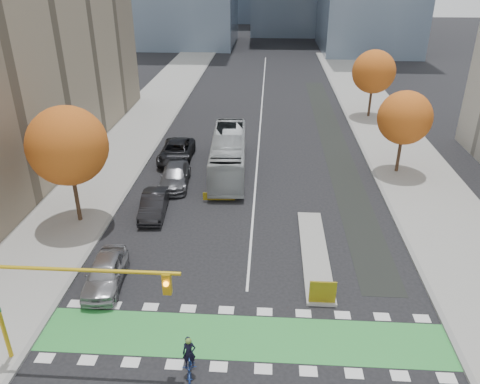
# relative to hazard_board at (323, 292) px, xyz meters

# --- Properties ---
(ground) EXTENTS (300.00, 300.00, 0.00)m
(ground) POSITION_rel_hazard_board_xyz_m (-4.00, -4.20, -0.80)
(ground) COLOR black
(ground) RESTS_ON ground
(sidewalk_west) EXTENTS (7.00, 120.00, 0.15)m
(sidewalk_west) POSITION_rel_hazard_board_xyz_m (-17.50, 15.80, -0.73)
(sidewalk_west) COLOR gray
(sidewalk_west) RESTS_ON ground
(sidewalk_east) EXTENTS (7.00, 120.00, 0.15)m
(sidewalk_east) POSITION_rel_hazard_board_xyz_m (9.50, 15.80, -0.73)
(sidewalk_east) COLOR gray
(sidewalk_east) RESTS_ON ground
(curb_west) EXTENTS (0.30, 120.00, 0.16)m
(curb_west) POSITION_rel_hazard_board_xyz_m (-14.00, 15.80, -0.73)
(curb_west) COLOR gray
(curb_west) RESTS_ON ground
(curb_east) EXTENTS (0.30, 120.00, 0.16)m
(curb_east) POSITION_rel_hazard_board_xyz_m (6.00, 15.80, -0.73)
(curb_east) COLOR gray
(curb_east) RESTS_ON ground
(bike_crossing) EXTENTS (20.00, 3.00, 0.01)m
(bike_crossing) POSITION_rel_hazard_board_xyz_m (-4.00, -2.70, -0.79)
(bike_crossing) COLOR green
(bike_crossing) RESTS_ON ground
(centre_line) EXTENTS (0.15, 70.00, 0.01)m
(centre_line) POSITION_rel_hazard_board_xyz_m (-4.00, 35.80, -0.80)
(centre_line) COLOR silver
(centre_line) RESTS_ON ground
(bike_lane_paint) EXTENTS (2.50, 50.00, 0.01)m
(bike_lane_paint) POSITION_rel_hazard_board_xyz_m (3.50, 25.80, -0.80)
(bike_lane_paint) COLOR black
(bike_lane_paint) RESTS_ON ground
(median_island) EXTENTS (1.60, 10.00, 0.16)m
(median_island) POSITION_rel_hazard_board_xyz_m (0.00, 4.80, -0.72)
(median_island) COLOR gray
(median_island) RESTS_ON ground
(hazard_board) EXTENTS (1.40, 0.12, 1.30)m
(hazard_board) POSITION_rel_hazard_board_xyz_m (0.00, 0.00, 0.00)
(hazard_board) COLOR yellow
(hazard_board) RESTS_ON median_island
(tree_west) EXTENTS (5.20, 5.20, 8.22)m
(tree_west) POSITION_rel_hazard_board_xyz_m (-16.00, 7.80, 4.82)
(tree_west) COLOR #332114
(tree_west) RESTS_ON ground
(tree_east_near) EXTENTS (4.40, 4.40, 7.08)m
(tree_east_near) POSITION_rel_hazard_board_xyz_m (8.00, 17.80, 4.06)
(tree_east_near) COLOR #332114
(tree_east_near) RESTS_ON ground
(tree_east_far) EXTENTS (4.80, 4.80, 7.65)m
(tree_east_far) POSITION_rel_hazard_board_xyz_m (8.50, 33.80, 4.44)
(tree_east_far) COLOR #332114
(tree_east_far) RESTS_ON ground
(traffic_signal_west) EXTENTS (8.53, 0.56, 5.20)m
(traffic_signal_west) POSITION_rel_hazard_board_xyz_m (-11.93, -4.71, 3.23)
(traffic_signal_west) COLOR #BF9914
(traffic_signal_west) RESTS_ON ground
(cyclist) EXTENTS (0.86, 1.84, 2.04)m
(cyclist) POSITION_rel_hazard_board_xyz_m (-6.20, -5.06, -0.12)
(cyclist) COLOR navy
(cyclist) RESTS_ON ground
(bus) EXTENTS (3.29, 11.85, 3.27)m
(bus) POSITION_rel_hazard_board_xyz_m (-6.40, 17.02, 0.83)
(bus) COLOR #ACB1B4
(bus) RESTS_ON ground
(parked_car_a) EXTENTS (2.31, 4.93, 1.63)m
(parked_car_a) POSITION_rel_hazard_board_xyz_m (-11.88, 0.93, 0.02)
(parked_car_a) COLOR #949499
(parked_car_a) RESTS_ON ground
(parked_car_b) EXTENTS (2.00, 4.82, 1.55)m
(parked_car_b) POSITION_rel_hazard_board_xyz_m (-11.08, 9.15, -0.02)
(parked_car_b) COLOR black
(parked_car_b) RESTS_ON ground
(parked_car_c) EXTENTS (2.58, 5.60, 1.58)m
(parked_car_c) POSITION_rel_hazard_board_xyz_m (-10.50, 14.15, -0.01)
(parked_car_c) COLOR #515156
(parked_car_c) RESTS_ON ground
(parked_car_d) EXTENTS (2.89, 6.13, 1.69)m
(parked_car_d) POSITION_rel_hazard_board_xyz_m (-11.37, 19.34, 0.05)
(parked_car_d) COLOR black
(parked_car_d) RESTS_ON ground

